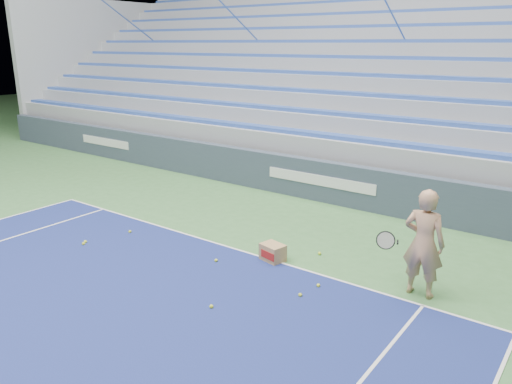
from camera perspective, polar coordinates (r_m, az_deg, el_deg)
sponsor_barrier at (r=13.46m, az=7.60°, el=1.26°), size 30.00×0.32×1.10m
bleachers at (r=18.30m, az=16.71°, el=10.54°), size 31.00×9.15×7.30m
tennis_player at (r=8.69m, az=18.60°, el=-5.58°), size 0.95×0.84×1.86m
ball_box at (r=9.81m, az=1.92°, el=-6.92°), size 0.51×0.43×0.34m
tennis_ball_0 at (r=11.56m, az=-14.22°, el=-4.41°), size 0.07×0.07×0.07m
tennis_ball_1 at (r=8.91m, az=7.14°, el=-10.56°), size 0.07×0.07×0.07m
tennis_ball_2 at (r=10.18m, az=7.28°, el=-6.97°), size 0.07×0.07×0.07m
tennis_ball_3 at (r=11.17m, az=-19.12°, el=-5.61°), size 0.07×0.07×0.07m
tennis_ball_4 at (r=11.27m, az=-18.92°, el=-5.39°), size 0.07×0.07×0.07m
tennis_ball_5 at (r=9.82m, az=-4.59°, el=-7.81°), size 0.07×0.07×0.07m
tennis_ball_6 at (r=8.24m, az=-5.12°, el=-12.91°), size 0.07×0.07×0.07m
tennis_ball_7 at (r=8.58m, az=5.08°, el=-11.64°), size 0.07×0.07×0.07m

